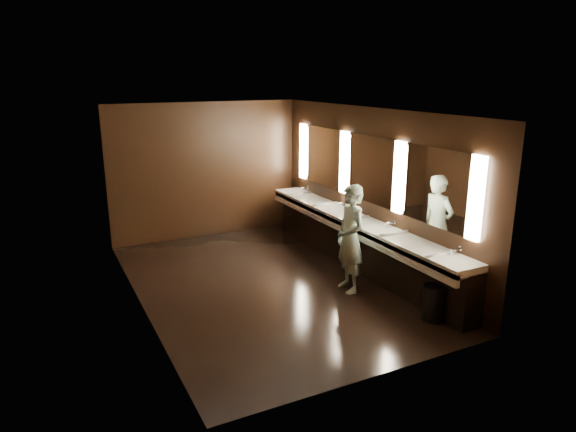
% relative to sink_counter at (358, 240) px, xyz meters
% --- Properties ---
extents(floor, '(6.00, 6.00, 0.00)m').
position_rel_sink_counter_xyz_m(floor, '(-1.79, 0.00, -0.50)').
color(floor, black).
rests_on(floor, ground).
extents(ceiling, '(4.00, 6.00, 0.02)m').
position_rel_sink_counter_xyz_m(ceiling, '(-1.79, 0.00, 2.30)').
color(ceiling, '#2D2D2B').
rests_on(ceiling, wall_back).
extents(wall_back, '(4.00, 0.02, 2.80)m').
position_rel_sink_counter_xyz_m(wall_back, '(-1.79, 3.00, 0.90)').
color(wall_back, black).
rests_on(wall_back, floor).
extents(wall_front, '(4.00, 0.02, 2.80)m').
position_rel_sink_counter_xyz_m(wall_front, '(-1.79, -3.00, 0.90)').
color(wall_front, black).
rests_on(wall_front, floor).
extents(wall_left, '(0.02, 6.00, 2.80)m').
position_rel_sink_counter_xyz_m(wall_left, '(-3.79, 0.00, 0.90)').
color(wall_left, black).
rests_on(wall_left, floor).
extents(wall_right, '(0.02, 6.00, 2.80)m').
position_rel_sink_counter_xyz_m(wall_right, '(0.21, 0.00, 0.90)').
color(wall_right, black).
rests_on(wall_right, floor).
extents(sink_counter, '(0.55, 5.40, 1.01)m').
position_rel_sink_counter_xyz_m(sink_counter, '(0.00, 0.00, 0.00)').
color(sink_counter, black).
rests_on(sink_counter, floor).
extents(mirror_band, '(0.06, 5.03, 1.15)m').
position_rel_sink_counter_xyz_m(mirror_band, '(0.19, -0.00, 1.25)').
color(mirror_band, '#FFEEC9').
rests_on(mirror_band, wall_right).
extents(person, '(0.47, 0.66, 1.72)m').
position_rel_sink_counter_xyz_m(person, '(-0.71, -0.80, 0.36)').
color(person, '#93CADB').
rests_on(person, floor).
extents(trash_bin, '(0.39, 0.39, 0.51)m').
position_rel_sink_counter_xyz_m(trash_bin, '(-0.22, -2.21, -0.24)').
color(trash_bin, black).
rests_on(trash_bin, floor).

